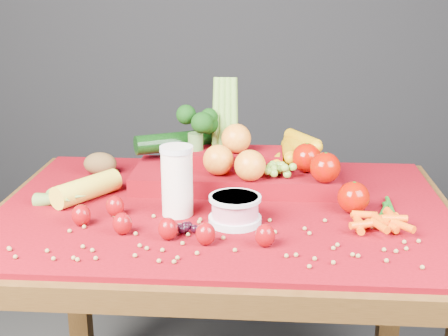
# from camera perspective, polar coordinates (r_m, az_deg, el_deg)

# --- Properties ---
(table) EXTENTS (1.10, 0.80, 0.75)m
(table) POSITION_cam_1_polar(r_m,az_deg,el_deg) (1.52, -0.06, -7.26)
(table) COLOR #37210C
(table) RESTS_ON ground
(red_cloth) EXTENTS (1.05, 0.75, 0.01)m
(red_cloth) POSITION_cam_1_polar(r_m,az_deg,el_deg) (1.48, -0.06, -3.71)
(red_cloth) COLOR maroon
(red_cloth) RESTS_ON table
(milk_glass) EXTENTS (0.07, 0.07, 0.16)m
(milk_glass) POSITION_cam_1_polar(r_m,az_deg,el_deg) (1.40, -4.32, -0.95)
(milk_glass) COLOR white
(milk_glass) RESTS_ON red_cloth
(yogurt_bowl) EXTENTS (0.12, 0.12, 0.06)m
(yogurt_bowl) POSITION_cam_1_polar(r_m,az_deg,el_deg) (1.37, 1.01, -3.75)
(yogurt_bowl) COLOR silver
(yogurt_bowl) RESTS_ON red_cloth
(strawberry_scatter) EXTENTS (0.44, 0.18, 0.05)m
(strawberry_scatter) POSITION_cam_1_polar(r_m,az_deg,el_deg) (1.32, -6.11, -4.95)
(strawberry_scatter) COLOR maroon
(strawberry_scatter) RESTS_ON red_cloth
(dark_grape_cluster) EXTENTS (0.06, 0.05, 0.03)m
(dark_grape_cluster) POSITION_cam_1_polar(r_m,az_deg,el_deg) (1.33, -3.62, -5.43)
(dark_grape_cluster) COLOR black
(dark_grape_cluster) RESTS_ON red_cloth
(soybean_scatter) EXTENTS (0.84, 0.24, 0.01)m
(soybean_scatter) POSITION_cam_1_polar(r_m,az_deg,el_deg) (1.29, -0.71, -6.48)
(soybean_scatter) COLOR olive
(soybean_scatter) RESTS_ON red_cloth
(corn_ear) EXTENTS (0.25, 0.27, 0.06)m
(corn_ear) POSITION_cam_1_polar(r_m,az_deg,el_deg) (1.53, -13.96, -2.44)
(corn_ear) COLOR yellow
(corn_ear) RESTS_ON red_cloth
(potato) EXTENTS (0.09, 0.07, 0.06)m
(potato) POSITION_cam_1_polar(r_m,az_deg,el_deg) (1.73, -11.25, 0.39)
(potato) COLOR #523B1B
(potato) RESTS_ON red_cloth
(baby_carrot_pile) EXTENTS (0.17, 0.17, 0.03)m
(baby_carrot_pile) POSITION_cam_1_polar(r_m,az_deg,el_deg) (1.39, 14.01, -4.79)
(baby_carrot_pile) COLOR #F14F08
(baby_carrot_pile) RESTS_ON red_cloth
(green_bean_pile) EXTENTS (0.14, 0.12, 0.01)m
(green_bean_pile) POSITION_cam_1_polar(r_m,az_deg,el_deg) (1.49, 14.43, -3.71)
(green_bean_pile) COLOR #176116
(green_bean_pile) RESTS_ON red_cloth
(produce_mound) EXTENTS (0.59, 0.37, 0.27)m
(produce_mound) POSITION_cam_1_polar(r_m,az_deg,el_deg) (1.60, 1.67, 0.45)
(produce_mound) COLOR maroon
(produce_mound) RESTS_ON red_cloth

